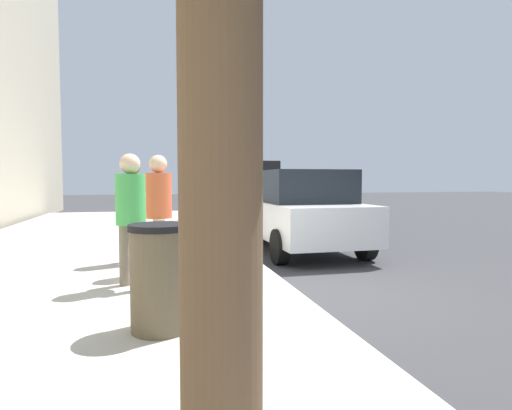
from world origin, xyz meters
name	(u,v)px	position (x,y,z in m)	size (l,w,h in m)	color
ground_plane	(286,292)	(0.00, 0.00, 0.00)	(80.00, 80.00, 0.00)	#38383A
sidewalk_slab	(54,301)	(0.00, 3.00, 0.07)	(28.00, 6.00, 0.15)	#B7B2A8
parking_meter	(226,205)	(1.24, 0.63, 1.17)	(0.36, 0.12, 1.41)	gray
pedestrian_at_meter	(159,204)	(0.89, 1.71, 1.21)	(0.54, 0.39, 1.79)	tan
pedestrian_bystander	(131,209)	(0.14, 2.08, 1.19)	(0.48, 0.38, 1.76)	#726656
parking_officer	(132,203)	(1.87, 2.13, 1.18)	(0.51, 0.38, 1.76)	#191E4C
parked_sedan_near	(299,210)	(3.26, -1.35, 0.89)	(4.41, 1.98, 1.77)	silver
parked_van_far	(236,188)	(10.43, -1.35, 1.26)	(5.23, 2.19, 2.18)	black
traffic_signal	(189,151)	(9.51, 0.52, 2.58)	(0.24, 0.44, 3.60)	black
trash_bin	(161,277)	(-1.56, 1.74, 0.66)	(0.59, 0.59, 1.01)	brown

